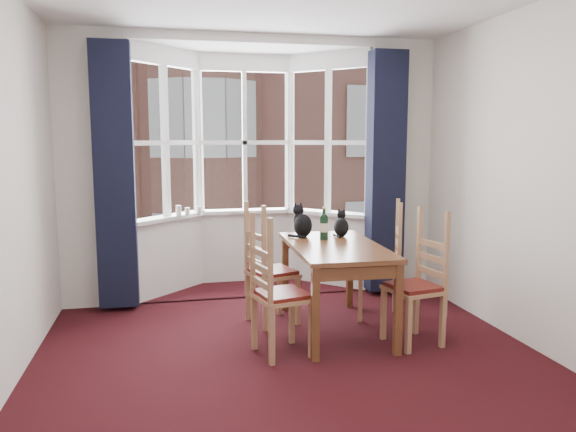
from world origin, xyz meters
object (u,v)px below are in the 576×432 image
object	(u,v)px
chair_right_far	(388,269)
candle_tall	(179,211)
chair_left_near	(272,298)
wine_bottle	(324,225)
candle_short	(187,211)
candle_extra	(199,210)
chair_left_far	(264,274)
cat_left	(302,223)
dining_table	(335,255)
cat_right	(341,226)
chair_right_near	(422,288)

from	to	relation	value
chair_right_far	candle_tall	distance (m)	2.40
chair_left_near	wine_bottle	bearing A→B (deg)	49.53
candle_short	candle_extra	bearing A→B (deg)	8.61
chair_left_far	candle_extra	distance (m)	1.50
chair_right_far	chair_left_far	bearing A→B (deg)	177.38
chair_left_far	wine_bottle	world-z (taller)	wine_bottle
candle_short	cat_left	bearing A→B (deg)	-47.79
chair_left_near	candle_extra	bearing A→B (deg)	101.63
dining_table	cat_right	world-z (taller)	cat_right
cat_right	wine_bottle	size ratio (longest dim) A/B	0.88
cat_left	chair_right_far	bearing A→B (deg)	-15.37
chair_right_near	wine_bottle	world-z (taller)	wine_bottle
chair_right_far	chair_left_near	bearing A→B (deg)	-150.48
wine_bottle	candle_short	size ratio (longest dim) A/B	3.46
chair_right_near	candle_tall	size ratio (longest dim) A/B	7.91
candle_tall	candle_extra	distance (m)	0.23
wine_bottle	cat_left	bearing A→B (deg)	129.09
dining_table	candle_short	world-z (taller)	candle_short
candle_extra	candle_tall	bearing A→B (deg)	-167.67
chair_right_near	cat_right	bearing A→B (deg)	117.72
chair_left_near	cat_left	size ratio (longest dim) A/B	2.76
chair_right_far	candle_extra	bearing A→B (deg)	140.91
chair_left_near	cat_right	bearing A→B (deg)	46.15
wine_bottle	candle_short	xyz separation A→B (m)	(-1.20, 1.35, -0.01)
dining_table	cat_left	size ratio (longest dim) A/B	4.40
candle_extra	chair_left_near	bearing A→B (deg)	-78.37
chair_left_near	dining_table	bearing A→B (deg)	35.46
dining_table	candle_short	distance (m)	2.05
chair_left_far	candle_tall	bearing A→B (deg)	119.77
chair_right_near	cat_left	size ratio (longest dim) A/B	2.76
chair_right_far	candle_tall	size ratio (longest dim) A/B	7.91
wine_bottle	chair_left_near	bearing A→B (deg)	-130.47
chair_right_far	candle_short	bearing A→B (deg)	143.37
chair_left_near	chair_left_far	size ratio (longest dim) A/B	1.00
wine_bottle	candle_tall	xyz separation A→B (m)	(-1.30, 1.32, 0.01)
chair_right_far	wine_bottle	bearing A→B (deg)	177.91
wine_bottle	candle_short	bearing A→B (deg)	131.78
cat_left	cat_right	distance (m)	0.38
chair_left_near	cat_left	bearing A→B (deg)	63.16
chair_left_far	candle_short	distance (m)	1.53
candle_extra	cat_left	bearing A→B (deg)	-52.08
chair_left_near	candle_tall	size ratio (longest dim) A/B	7.91
candle_extra	cat_right	bearing A→B (deg)	-43.72
chair_left_near	chair_left_far	distance (m)	0.78
candle_tall	wine_bottle	bearing A→B (deg)	-45.37
cat_right	candle_short	xyz separation A→B (m)	(-1.42, 1.21, 0.03)
wine_bottle	candle_extra	size ratio (longest dim) A/B	3.19
wine_bottle	cat_right	bearing A→B (deg)	33.00
dining_table	wine_bottle	xyz separation A→B (m)	(-0.03, 0.27, 0.23)
chair_left_near	wine_bottle	distance (m)	1.08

